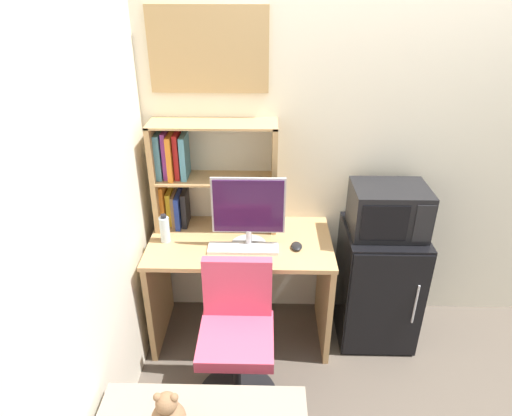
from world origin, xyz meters
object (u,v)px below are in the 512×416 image
at_px(computer_mouse, 297,246).
at_px(wall_corkboard, 208,50).
at_px(water_bottle, 165,229).
at_px(teddy_bear, 168,416).
at_px(monitor, 248,211).
at_px(microwave, 388,210).
at_px(keyboard, 243,248).
at_px(mini_fridge, 377,283).
at_px(hutch_bookshelf, 195,173).
at_px(desk_chair, 237,343).

bearing_deg(computer_mouse, wall_corkboard, 144.24).
relative_size(water_bottle, teddy_bear, 0.83).
relative_size(monitor, microwave, 1.00).
xyz_separation_m(monitor, computer_mouse, (0.30, -0.03, -0.23)).
relative_size(monitor, teddy_bear, 2.01).
xyz_separation_m(keyboard, mini_fridge, (0.90, 0.15, -0.37)).
xyz_separation_m(computer_mouse, water_bottle, (-0.82, 0.07, 0.07)).
bearing_deg(keyboard, wall_corkboard, 116.85).
bearing_deg(wall_corkboard, water_bottle, -131.72).
xyz_separation_m(teddy_bear, wall_corkboard, (0.06, 1.46, 1.27)).
xyz_separation_m(keyboard, microwave, (0.90, 0.16, 0.20)).
relative_size(hutch_bookshelf, computer_mouse, 7.86).
bearing_deg(computer_mouse, mini_fridge, 12.76).
distance_m(keyboard, computer_mouse, 0.33).
xyz_separation_m(computer_mouse, desk_chair, (-0.35, -0.44, -0.38)).
bearing_deg(monitor, microwave, 7.02).
distance_m(hutch_bookshelf, mini_fridge, 1.42).
bearing_deg(teddy_bear, hutch_bookshelf, 92.00).
relative_size(keyboard, water_bottle, 2.29).
bearing_deg(microwave, water_bottle, -177.29).
relative_size(monitor, keyboard, 1.06).
relative_size(keyboard, computer_mouse, 4.30).
bearing_deg(wall_corkboard, keyboard, -63.15).
bearing_deg(teddy_bear, computer_mouse, 60.86).
bearing_deg(desk_chair, computer_mouse, 51.54).
distance_m(hutch_bookshelf, water_bottle, 0.41).
height_order(microwave, desk_chair, microwave).
bearing_deg(monitor, mini_fridge, 6.83).
height_order(keyboard, computer_mouse, computer_mouse).
distance_m(keyboard, desk_chair, 0.56).
bearing_deg(teddy_bear, microwave, 45.91).
height_order(monitor, teddy_bear, monitor).
height_order(computer_mouse, teddy_bear, computer_mouse).
bearing_deg(desk_chair, water_bottle, 133.29).
relative_size(microwave, wall_corkboard, 0.65).
bearing_deg(mini_fridge, hutch_bookshelf, 172.58).
distance_m(water_bottle, wall_corkboard, 1.11).
bearing_deg(desk_chair, keyboard, 87.22).
relative_size(hutch_bookshelf, mini_fridge, 0.96).
height_order(keyboard, microwave, microwave).
xyz_separation_m(hutch_bookshelf, monitor, (0.35, -0.26, -0.13)).
bearing_deg(water_bottle, keyboard, -10.51).
height_order(hutch_bookshelf, mini_fridge, hutch_bookshelf).
height_order(computer_mouse, microwave, microwave).
xyz_separation_m(water_bottle, mini_fridge, (1.39, 0.06, -0.44)).
bearing_deg(teddy_bear, desk_chair, 68.52).
distance_m(computer_mouse, microwave, 0.61).
xyz_separation_m(keyboard, computer_mouse, (0.33, 0.03, 0.00)).
relative_size(desk_chair, teddy_bear, 3.88).
height_order(hutch_bookshelf, microwave, hutch_bookshelf).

